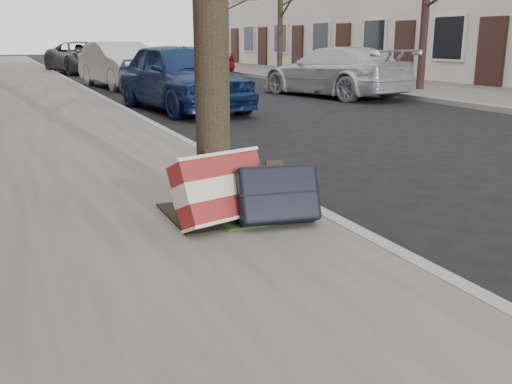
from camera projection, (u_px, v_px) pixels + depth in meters
name	position (u px, v px, depth m)	size (l,w,h in m)	color
far_sidewalk	(341.00, 79.00, 20.56)	(4.00, 70.00, 0.12)	slate
dirt_patch	(222.00, 212.00, 4.51)	(0.85, 0.85, 0.01)	black
suitcase_red	(221.00, 189.00, 4.18)	(0.70, 0.19, 0.50)	maroon
suitcase_navy	(277.00, 194.00, 4.18)	(0.60, 0.19, 0.43)	black
car_near_front	(181.00, 76.00, 11.91)	(1.68, 4.18, 1.43)	#10224F
car_near_mid	(121.00, 65.00, 17.55)	(1.47, 4.22, 1.39)	#B0B4B8
car_near_back	(83.00, 58.00, 24.98)	(2.27, 4.93, 1.37)	#39393E
car_far_front	(334.00, 72.00, 14.86)	(1.79, 4.41, 1.28)	#B8BBC0
car_far_back	(207.00, 59.00, 24.61)	(1.51, 3.76, 1.28)	maroon
tree_far_b	(280.00, 7.00, 22.93)	(0.22, 0.22, 5.22)	black
tree_far_c	(216.00, 16.00, 29.52)	(0.23, 0.23, 4.99)	black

